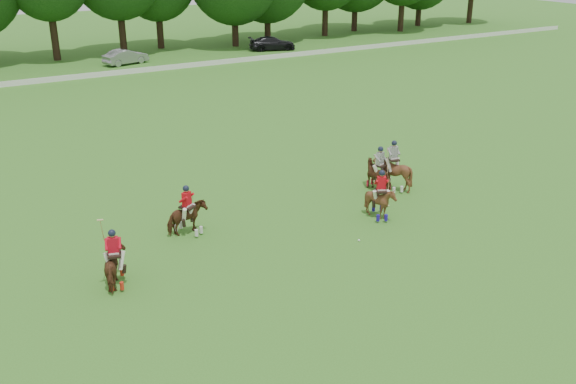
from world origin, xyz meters
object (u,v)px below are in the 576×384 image
polo_red_c (380,201)px  polo_stripe_b (392,172)px  car_right (272,43)px  polo_red_a (115,266)px  polo_stripe_a (379,174)px  polo_ball (359,240)px  car_mid (126,57)px  polo_red_b (188,217)px

polo_red_c → polo_stripe_b: 3.45m
car_right → polo_red_a: polo_red_a is taller
polo_stripe_a → polo_ball: 5.85m
car_mid → polo_red_a: size_ratio=1.60×
car_right → polo_stripe_b: 40.10m
polo_ball → polo_stripe_a: bearing=44.7°
car_mid → polo_stripe_b: size_ratio=1.75×
car_right → polo_red_b: (-24.50, -37.19, 0.03)m
car_right → polo_red_b: bearing=163.1°
car_right → polo_stripe_a: bearing=174.7°
polo_red_a → polo_ball: bearing=-9.1°
car_right → polo_ball: 45.39m
polo_red_b → polo_ball: polo_red_b is taller
car_right → polo_stripe_a: 40.01m
car_right → polo_red_a: 48.75m
polo_ball → car_right: bearing=65.4°
polo_red_b → polo_red_c: polo_red_c is taller
car_mid → polo_stripe_a: 37.18m
polo_red_a → polo_ball: (9.27, -1.49, -0.70)m
polo_ball → polo_red_b: bearing=143.9°
car_mid → polo_stripe_a: (0.85, -37.17, 0.06)m
polo_stripe_a → car_mid: bearing=91.3°
car_mid → polo_red_c: 39.84m
car_right → polo_stripe_b: (-14.25, -37.48, 0.19)m
polo_red_a → polo_red_c: (11.41, -0.06, 0.01)m
polo_red_b → polo_red_c: 8.15m
polo_red_c → polo_ball: bearing=-146.1°
polo_red_b → polo_ball: (5.58, -4.06, -0.69)m
polo_red_c → polo_stripe_b: bearing=42.8°
polo_red_c → polo_ball: 2.67m
polo_red_c → polo_red_b: bearing=161.2°
car_mid → polo_stripe_b: bearing=166.1°
polo_red_a → polo_ball: polo_red_a is taller
polo_red_b → polo_red_c: size_ratio=0.98×
polo_red_b → polo_stripe_b: (10.24, -0.29, 0.15)m
polo_red_a → polo_red_b: (3.70, 2.57, -0.01)m
polo_stripe_a → polo_red_a: bearing=-169.0°
polo_stripe_a → polo_stripe_b: size_ratio=0.88×
car_mid → polo_ball: 41.39m
car_mid → polo_red_a: bearing=146.5°
polo_red_b → polo_ball: size_ratio=23.43×
car_mid → polo_red_b: size_ratio=2.01×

